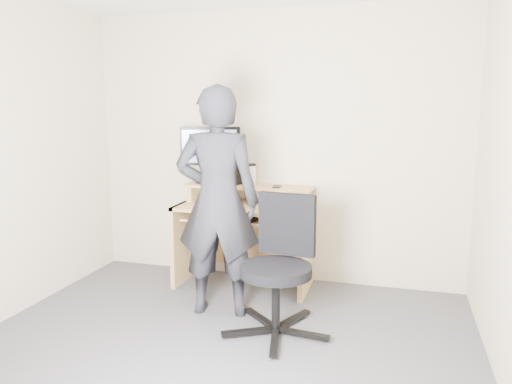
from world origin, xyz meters
The scene contains 13 objects.
ground centered at (0.00, 0.00, 0.00)m, with size 3.50×3.50×0.00m, color #48484D.
back_wall centered at (0.00, 1.75, 1.25)m, with size 3.50×0.02×2.50m, color #BCB196.
desk centered at (-0.20, 1.53, 0.55)m, with size 1.20×0.60×0.91m.
monitor centered at (-0.58, 1.61, 1.23)m, with size 0.54×0.22×0.53m.
external_drive centered at (-0.32, 1.63, 1.01)m, with size 0.07×0.13×0.20m, color black.
travel_mug centered at (-0.17, 1.60, 1.00)m, with size 0.08×0.08×0.18m, color silver.
smartphone centered at (0.08, 1.56, 0.92)m, with size 0.07×0.13×0.01m, color black.
charger centered at (-0.47, 1.55, 0.93)m, with size 0.04×0.04×0.04m, color black.
headphones centered at (-0.28, 1.64, 0.92)m, with size 0.16×0.16×0.02m, color silver.
keyboard centered at (-0.25, 1.36, 0.67)m, with size 0.46×0.18×0.03m, color black.
mouse centered at (0.21, 1.35, 0.77)m, with size 0.10×0.06×0.04m, color black.
office_chair centered at (0.33, 0.62, 0.53)m, with size 0.76×0.77×0.98m.
person centered at (-0.21, 0.82, 0.90)m, with size 0.65×0.43×1.80m, color black.
Camera 1 is at (1.11, -2.75, 1.64)m, focal length 35.00 mm.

